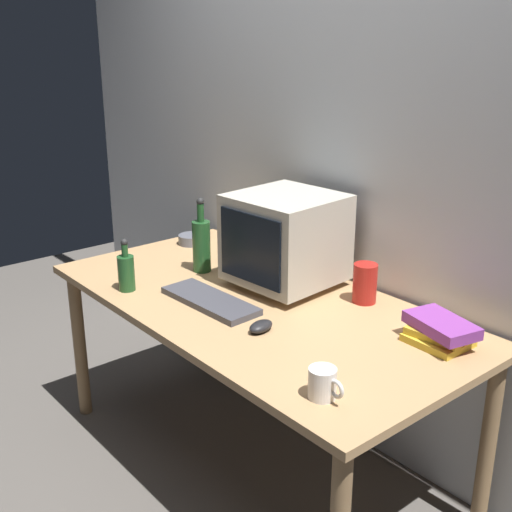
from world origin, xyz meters
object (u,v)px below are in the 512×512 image
(computer_mouse, at_px, (261,326))
(bottle_short, at_px, (126,271))
(mug, at_px, (323,383))
(metal_canister, at_px, (365,283))
(book_stack, at_px, (440,331))
(keyboard, at_px, (210,301))
(bottle_tall, at_px, (201,244))
(cd_spindle, at_px, (191,239))
(crt_monitor, at_px, (285,239))

(computer_mouse, xyz_separation_m, bottle_short, (-0.62, -0.16, 0.06))
(mug, xyz_separation_m, metal_canister, (-0.38, 0.60, 0.03))
(book_stack, xyz_separation_m, metal_canister, (-0.39, 0.07, 0.03))
(book_stack, height_order, metal_canister, metal_canister)
(keyboard, xyz_separation_m, bottle_tall, (-0.30, 0.18, 0.11))
(mug, xyz_separation_m, cd_spindle, (-1.37, 0.50, -0.02))
(bottle_tall, bearing_deg, computer_mouse, -17.06)
(computer_mouse, distance_m, metal_canister, 0.47)
(bottle_short, relative_size, cd_spindle, 1.75)
(keyboard, relative_size, mug, 3.50)
(mug, bearing_deg, cd_spindle, 160.02)
(keyboard, distance_m, bottle_tall, 0.37)
(bottle_short, bearing_deg, book_stack, 27.49)
(book_stack, bearing_deg, crt_monitor, -176.57)
(crt_monitor, bearing_deg, mug, -35.06)
(metal_canister, bearing_deg, mug, -57.94)
(computer_mouse, relative_size, mug, 0.83)
(bottle_tall, height_order, mug, bottle_tall)
(bottle_tall, distance_m, book_stack, 1.07)
(metal_canister, bearing_deg, cd_spindle, -173.99)
(bottle_tall, distance_m, bottle_short, 0.35)
(cd_spindle, distance_m, metal_canister, 1.00)
(computer_mouse, distance_m, cd_spindle, 1.00)
(mug, relative_size, cd_spindle, 1.00)
(keyboard, bearing_deg, cd_spindle, 148.52)
(book_stack, relative_size, metal_canister, 1.72)
(keyboard, xyz_separation_m, metal_canister, (0.36, 0.46, 0.06))
(computer_mouse, bearing_deg, metal_canister, 72.91)
(mug, bearing_deg, computer_mouse, 161.99)
(crt_monitor, bearing_deg, book_stack, 3.43)
(cd_spindle, bearing_deg, metal_canister, 6.01)
(crt_monitor, xyz_separation_m, metal_canister, (0.32, 0.12, -0.12))
(keyboard, distance_m, metal_canister, 0.58)
(keyboard, height_order, metal_canister, metal_canister)
(bottle_tall, bearing_deg, keyboard, -30.63)
(keyboard, height_order, bottle_tall, bottle_tall)
(crt_monitor, xyz_separation_m, mug, (0.69, -0.49, -0.15))
(metal_canister, bearing_deg, computer_mouse, -96.95)
(book_stack, bearing_deg, keyboard, -152.76)
(keyboard, height_order, book_stack, book_stack)
(keyboard, bearing_deg, book_stack, 24.72)
(book_stack, height_order, cd_spindle, book_stack)
(cd_spindle, height_order, metal_canister, metal_canister)
(computer_mouse, distance_m, bottle_short, 0.64)
(bottle_short, distance_m, mug, 1.05)
(keyboard, xyz_separation_m, book_stack, (0.74, 0.38, 0.03))
(book_stack, relative_size, cd_spindle, 2.15)
(bottle_short, height_order, cd_spindle, bottle_short)
(keyboard, bearing_deg, crt_monitor, 80.70)
(keyboard, height_order, mug, mug)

